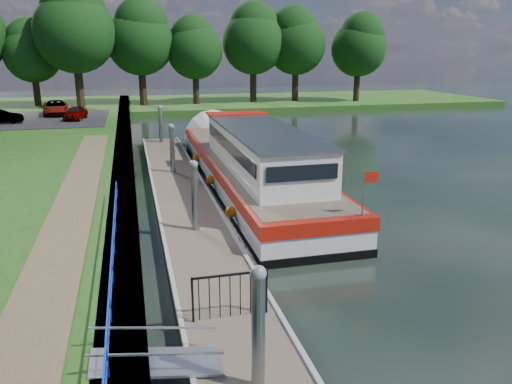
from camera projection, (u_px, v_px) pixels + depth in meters
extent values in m
cube|color=#473D2D|center=(124.00, 187.00, 23.42)|extent=(1.10, 90.00, 0.78)
cube|color=#204A15|center=(246.00, 102.00, 61.34)|extent=(60.00, 18.00, 0.60)
cube|color=brown|center=(64.00, 234.00, 16.35)|extent=(1.60, 40.00, 0.05)
cube|color=black|center=(22.00, 120.00, 42.74)|extent=(14.00, 12.00, 0.06)
cube|color=#0C2DBF|center=(110.00, 275.00, 11.89)|extent=(0.04, 18.00, 0.04)
cube|color=#0C2DBF|center=(111.00, 288.00, 11.99)|extent=(0.03, 18.00, 0.03)
cylinder|color=#0C2DBF|center=(107.00, 360.00, 9.19)|extent=(0.04, 0.04, 0.72)
cylinder|color=#0C2DBF|center=(110.00, 308.00, 11.06)|extent=(0.04, 0.04, 0.72)
cylinder|color=#0C2DBF|center=(112.00, 270.00, 12.92)|extent=(0.04, 0.04, 0.72)
cylinder|color=#0C2DBF|center=(114.00, 242.00, 14.78)|extent=(0.04, 0.04, 0.72)
cylinder|color=#0C2DBF|center=(115.00, 221.00, 16.65)|extent=(0.04, 0.04, 0.72)
cylinder|color=#0C2DBF|center=(116.00, 203.00, 18.51)|extent=(0.04, 0.04, 0.72)
cylinder|color=#0C2DBF|center=(117.00, 189.00, 20.37)|extent=(0.04, 0.04, 0.72)
cube|color=brown|center=(183.00, 198.00, 22.19)|extent=(2.50, 30.00, 0.24)
cube|color=#9EA0A3|center=(241.00, 358.00, 11.07)|extent=(2.30, 5.00, 0.30)
cube|color=#9EA0A3|center=(194.00, 234.00, 18.53)|extent=(2.30, 5.00, 0.30)
cube|color=#9EA0A3|center=(175.00, 181.00, 25.98)|extent=(2.30, 5.00, 0.30)
cube|color=#9EA0A3|center=(163.00, 151.00, 33.43)|extent=(2.30, 5.00, 0.30)
cube|color=#9EA0A3|center=(209.00, 193.00, 22.43)|extent=(0.12, 30.00, 0.06)
cube|color=#9EA0A3|center=(155.00, 196.00, 21.87)|extent=(0.12, 30.00, 0.06)
cylinder|color=gray|center=(258.00, 356.00, 9.39)|extent=(0.26, 0.26, 3.40)
sphere|color=gray|center=(258.00, 273.00, 8.92)|extent=(0.30, 0.30, 0.30)
cylinder|color=gray|center=(195.00, 211.00, 17.77)|extent=(0.26, 0.26, 3.40)
sphere|color=gray|center=(194.00, 164.00, 17.30)|extent=(0.30, 0.30, 0.30)
cylinder|color=gray|center=(173.00, 159.00, 26.15)|extent=(0.26, 0.26, 3.40)
sphere|color=gray|center=(171.00, 127.00, 25.68)|extent=(0.30, 0.30, 0.30)
cylinder|color=gray|center=(161.00, 132.00, 34.54)|extent=(0.26, 0.26, 3.40)
sphere|color=gray|center=(160.00, 107.00, 34.07)|extent=(0.30, 0.30, 0.30)
cube|color=#A5A8AD|center=(157.00, 362.00, 10.02)|extent=(2.58, 1.00, 0.43)
cube|color=#A5A8AD|center=(157.00, 354.00, 9.43)|extent=(2.58, 0.04, 0.41)
cube|color=#A5A8AD|center=(154.00, 328.00, 10.33)|extent=(2.58, 0.04, 0.41)
cube|color=black|center=(193.00, 300.00, 11.72)|extent=(0.05, 0.05, 1.15)
cube|color=black|center=(266.00, 291.00, 12.15)|extent=(0.05, 0.05, 1.15)
cube|color=black|center=(230.00, 275.00, 11.79)|extent=(1.85, 0.05, 0.05)
cube|color=black|center=(199.00, 299.00, 11.76)|extent=(0.02, 0.02, 1.10)
cube|color=black|center=(209.00, 298.00, 11.82)|extent=(0.02, 0.02, 1.10)
cube|color=black|center=(220.00, 297.00, 11.88)|extent=(0.02, 0.02, 1.10)
cube|color=black|center=(230.00, 295.00, 11.94)|extent=(0.02, 0.02, 1.10)
cube|color=black|center=(240.00, 294.00, 11.99)|extent=(0.02, 0.02, 1.10)
cube|color=black|center=(250.00, 293.00, 12.05)|extent=(0.02, 0.02, 1.10)
cube|color=black|center=(260.00, 292.00, 12.11)|extent=(0.02, 0.02, 1.10)
cube|color=black|center=(249.00, 184.00, 25.35)|extent=(4.00, 20.00, 0.55)
cube|color=silver|center=(249.00, 173.00, 25.18)|extent=(3.96, 19.90, 0.65)
cube|color=#A8170B|center=(249.00, 162.00, 25.03)|extent=(4.04, 20.00, 0.48)
cube|color=brown|center=(249.00, 157.00, 24.96)|extent=(3.68, 19.20, 0.04)
cone|color=silver|center=(214.00, 139.00, 34.89)|extent=(4.00, 1.50, 4.00)
cube|color=silver|center=(261.00, 150.00, 22.39)|extent=(3.00, 11.00, 1.75)
cube|color=gray|center=(261.00, 129.00, 22.13)|extent=(3.10, 11.20, 0.10)
cube|color=black|center=(228.00, 146.00, 21.96)|extent=(0.04, 10.00, 0.55)
cube|color=black|center=(294.00, 143.00, 22.68)|extent=(0.04, 10.00, 0.55)
cube|color=black|center=(236.00, 126.00, 27.49)|extent=(2.60, 0.04, 0.55)
cube|color=black|center=(303.00, 173.00, 17.15)|extent=(2.60, 0.04, 0.55)
cube|color=#A8170B|center=(237.00, 113.00, 26.96)|extent=(3.20, 1.60, 0.06)
cylinder|color=gray|center=(363.00, 194.00, 16.08)|extent=(0.05, 0.05, 1.50)
cube|color=#A8170B|center=(371.00, 177.00, 15.98)|extent=(0.50, 0.02, 0.35)
sphere|color=#D8640C|center=(231.00, 212.00, 19.09)|extent=(0.44, 0.44, 0.44)
sphere|color=#D8640C|center=(210.00, 180.00, 23.74)|extent=(0.44, 0.44, 0.44)
sphere|color=#D8640C|center=(196.00, 158.00, 28.40)|extent=(0.44, 0.44, 0.44)
imported|color=#594C47|center=(260.00, 174.00, 18.00)|extent=(0.51, 0.69, 1.72)
cylinder|color=#332316|center=(37.00, 93.00, 53.31)|extent=(0.70, 0.70, 3.10)
sphere|color=black|center=(32.00, 54.00, 52.21)|extent=(5.85, 5.85, 5.85)
sphere|color=black|center=(29.00, 40.00, 51.92)|extent=(4.65, 4.65, 4.65)
cylinder|color=#332316|center=(80.00, 88.00, 51.89)|extent=(0.84, 0.84, 4.29)
sphere|color=black|center=(74.00, 33.00, 50.38)|extent=(8.10, 8.10, 8.10)
sphere|color=black|center=(73.00, 11.00, 49.97)|extent=(6.44, 6.44, 6.44)
cylinder|color=#332316|center=(143.00, 87.00, 55.34)|extent=(0.79, 0.79, 3.83)
sphere|color=black|center=(140.00, 41.00, 53.99)|extent=(7.24, 7.24, 7.24)
sphere|color=black|center=(141.00, 24.00, 53.32)|extent=(5.75, 5.75, 5.75)
cylinder|color=#332316|center=(196.00, 89.00, 56.57)|extent=(0.72, 0.72, 3.26)
sphere|color=black|center=(195.00, 51.00, 55.41)|extent=(6.16, 6.16, 6.16)
sphere|color=black|center=(192.00, 37.00, 55.18)|extent=(4.89, 4.89, 4.89)
cylinder|color=#332316|center=(253.00, 86.00, 58.36)|extent=(0.78, 0.78, 3.77)
sphere|color=black|center=(253.00, 43.00, 57.03)|extent=(7.13, 7.13, 7.13)
sphere|color=black|center=(254.00, 27.00, 56.78)|extent=(5.66, 5.66, 5.66)
cylinder|color=#332316|center=(295.00, 85.00, 59.61)|extent=(0.77, 0.77, 3.65)
sphere|color=black|center=(296.00, 45.00, 58.32)|extent=(6.89, 6.89, 6.89)
sphere|color=black|center=(293.00, 29.00, 57.77)|extent=(5.47, 5.47, 5.47)
cylinder|color=#332316|center=(357.00, 87.00, 59.57)|extent=(0.74, 0.74, 3.41)
sphere|color=black|center=(359.00, 49.00, 58.37)|extent=(6.43, 6.43, 6.43)
sphere|color=black|center=(362.00, 34.00, 57.77)|extent=(5.11, 5.11, 5.11)
imported|color=#999999|center=(76.00, 113.00, 42.44)|extent=(2.00, 3.56, 1.14)
imported|color=#999999|center=(0.00, 117.00, 40.13)|extent=(3.50, 1.55, 1.12)
imported|color=#999999|center=(56.00, 108.00, 45.39)|extent=(2.75, 4.92, 1.30)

